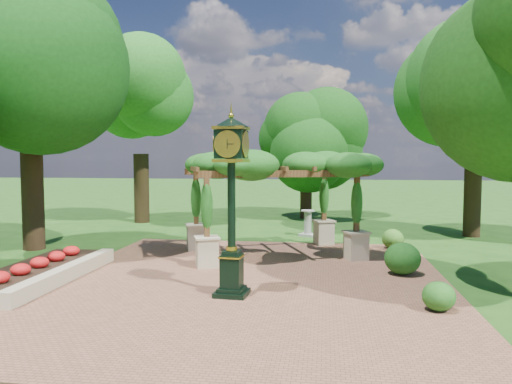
# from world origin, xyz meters

# --- Properties ---
(ground) EXTENTS (120.00, 120.00, 0.00)m
(ground) POSITION_xyz_m (0.00, 0.00, 0.00)
(ground) COLOR #1E4714
(ground) RESTS_ON ground
(brick_plaza) EXTENTS (10.00, 12.00, 0.04)m
(brick_plaza) POSITION_xyz_m (0.00, 1.00, 0.02)
(brick_plaza) COLOR brown
(brick_plaza) RESTS_ON ground
(border_wall) EXTENTS (0.35, 5.00, 0.40)m
(border_wall) POSITION_xyz_m (-4.60, 0.50, 0.20)
(border_wall) COLOR #C6B793
(border_wall) RESTS_ON ground
(flower_bed) EXTENTS (1.50, 5.00, 0.36)m
(flower_bed) POSITION_xyz_m (-5.50, 0.50, 0.18)
(flower_bed) COLOR red
(flower_bed) RESTS_ON ground
(pedestal_clock) EXTENTS (0.87, 0.87, 4.10)m
(pedestal_clock) POSITION_xyz_m (-0.17, -0.26, 2.46)
(pedestal_clock) COLOR black
(pedestal_clock) RESTS_ON brick_plaza
(pergola) EXTENTS (6.15, 5.00, 3.35)m
(pergola) POSITION_xyz_m (0.22, 4.65, 2.75)
(pergola) COLOR #C5B792
(pergola) RESTS_ON brick_plaza
(sundial) EXTENTS (0.74, 0.74, 1.05)m
(sundial) POSITION_xyz_m (1.22, 8.79, 0.46)
(sundial) COLOR gray
(sundial) RESTS_ON ground
(shrub_front) EXTENTS (0.84, 0.84, 0.60)m
(shrub_front) POSITION_xyz_m (4.22, -0.78, 0.34)
(shrub_front) COLOR #215A19
(shrub_front) RESTS_ON brick_plaza
(shrub_mid) EXTENTS (1.23, 1.23, 0.86)m
(shrub_mid) POSITION_xyz_m (3.96, 2.36, 0.47)
(shrub_mid) COLOR #194B15
(shrub_mid) RESTS_ON brick_plaza
(shrub_back) EXTENTS (0.75, 0.75, 0.67)m
(shrub_back) POSITION_xyz_m (4.21, 6.24, 0.37)
(shrub_back) COLOR #34681E
(shrub_back) RESTS_ON brick_plaza
(tree_west_near) EXTENTS (5.47, 5.47, 8.57)m
(tree_west_near) POSITION_xyz_m (-8.02, 4.61, 5.90)
(tree_west_near) COLOR #352215
(tree_west_near) RESTS_ON ground
(tree_west_far) EXTENTS (4.03, 4.03, 8.59)m
(tree_west_far) POSITION_xyz_m (-6.93, 11.93, 5.87)
(tree_west_far) COLOR #2E2212
(tree_west_far) RESTS_ON ground
(tree_north) EXTENTS (3.99, 3.99, 6.12)m
(tree_north) POSITION_xyz_m (0.92, 14.66, 4.20)
(tree_north) COLOR #342114
(tree_north) RESTS_ON ground
(tree_east_far) EXTENTS (4.66, 4.66, 9.31)m
(tree_east_far) POSITION_xyz_m (7.71, 9.61, 6.40)
(tree_east_far) COLOR #322313
(tree_east_far) RESTS_ON ground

